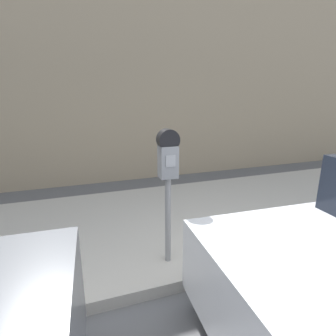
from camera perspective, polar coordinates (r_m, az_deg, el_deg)
name	(u,v)px	position (r m, az deg, el deg)	size (l,w,h in m)	color
sidewalk	(160,222)	(4.06, -1.74, -11.77)	(24.00, 2.80, 0.14)	#BCB7AD
building_facade	(124,72)	(6.16, -9.60, 19.92)	(24.00, 0.30, 4.86)	tan
parking_meter	(168,169)	(2.67, 0.00, -0.18)	(0.22, 0.16, 1.47)	gray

